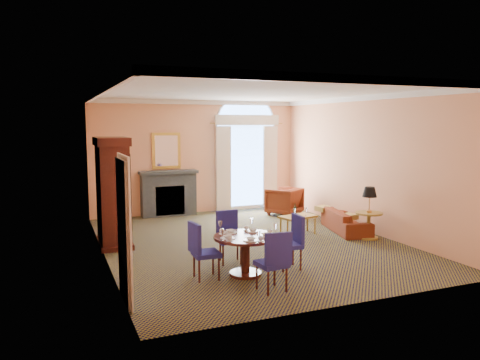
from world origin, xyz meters
name	(u,v)px	position (x,y,z in m)	size (l,w,h in m)	color
ground	(249,242)	(0.00, 0.00, 0.00)	(7.50, 7.50, 0.00)	black
room_envelope	(236,125)	(-0.03, 0.67, 2.51)	(6.04, 7.52, 3.45)	#F8A876
armoire	(113,194)	(-2.72, 0.84, 1.09)	(0.65, 1.16, 2.27)	#37120C
dining_table	(246,245)	(-0.92, -2.00, 0.52)	(1.08, 1.08, 0.88)	#37120C
dining_chair_north	(229,233)	(-0.89, -1.14, 0.54)	(0.49, 0.49, 0.95)	navy
dining_chair_south	(275,258)	(-0.82, -2.92, 0.54)	(0.47, 0.48, 0.95)	navy
dining_chair_east	(293,238)	(0.02, -1.95, 0.54)	(0.46, 0.45, 0.95)	navy
dining_chair_west	(201,247)	(-1.68, -1.91, 0.54)	(0.46, 0.45, 0.95)	navy
sofa	(346,221)	(2.55, 0.08, 0.25)	(1.72, 0.67, 0.50)	maroon
armchair	(284,201)	(2.12, 2.44, 0.39)	(0.82, 0.85, 0.77)	maroon
coffee_table	(298,217)	(1.36, 0.28, 0.40)	(0.94, 0.66, 0.73)	#A48131
side_table	(369,207)	(2.60, -0.70, 0.71)	(0.60, 0.60, 1.14)	#A48131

